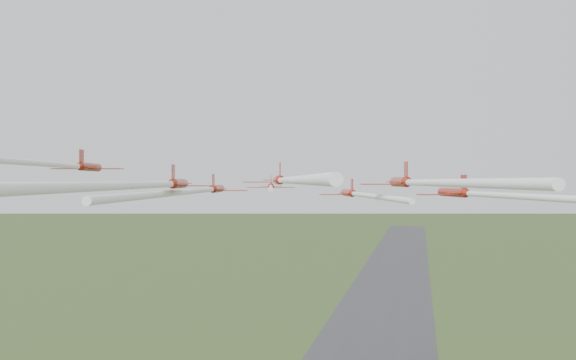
% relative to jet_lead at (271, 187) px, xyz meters
% --- Properties ---
extents(runway, '(38.00, 900.00, 0.04)m').
position_rel_jet_lead_xyz_m(runway, '(9.37, 184.78, -49.92)').
color(runway, '#38383B').
rests_on(runway, ground).
extents(jet_lead, '(13.35, 44.12, 2.49)m').
position_rel_jet_lead_xyz_m(jet_lead, '(0.00, 0.00, 0.00)').
color(jet_lead, '#9C1F11').
extents(jet_row2_left, '(15.82, 66.43, 2.89)m').
position_rel_jet_lead_xyz_m(jet_row2_left, '(-5.19, -19.37, -0.34)').
color(jet_row2_left, '#9C1F11').
extents(jet_row2_right, '(14.96, 45.24, 2.71)m').
position_rel_jet_lead_xyz_m(jet_row2_right, '(14.84, -9.67, -0.94)').
color(jet_row2_right, '#9C1F11').
extents(jet_row3_left, '(19.03, 63.89, 2.63)m').
position_rel_jet_lead_xyz_m(jet_row3_left, '(-14.52, -40.38, 2.71)').
color(jet_row3_left, '#9C1F11').
extents(jet_row3_mid, '(19.67, 62.11, 2.78)m').
position_rel_jet_lead_xyz_m(jet_row3_mid, '(9.35, -33.48, 1.00)').
color(jet_row3_mid, '#9C1F11').
extents(jet_row3_right, '(18.65, 53.18, 2.96)m').
position_rel_jet_lead_xyz_m(jet_row3_right, '(31.09, -21.79, -0.66)').
color(jet_row3_right, '#9C1F11').
extents(jet_row4_left, '(16.96, 61.13, 2.41)m').
position_rel_jet_lead_xyz_m(jet_row4_left, '(2.46, -53.22, 0.62)').
color(jet_row4_left, '#9C1F11').
extents(jet_row4_right, '(13.20, 49.61, 2.76)m').
position_rel_jet_lead_xyz_m(jet_row4_right, '(23.17, -36.60, 0.78)').
color(jet_row4_right, '#9C1F11').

